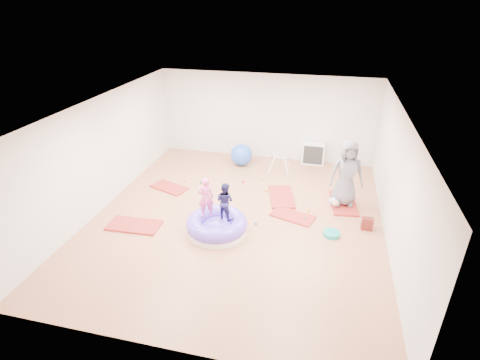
# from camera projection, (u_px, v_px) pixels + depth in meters

# --- Properties ---
(room) EXTENTS (7.01, 8.01, 2.81)m
(room) POSITION_uv_depth(u_px,v_px,m) (237.00, 166.00, 8.70)
(room) COLOR #B17F51
(room) RESTS_ON ground
(gym_mat_front_left) EXTENTS (1.27, 0.67, 0.05)m
(gym_mat_front_left) POSITION_uv_depth(u_px,v_px,m) (134.00, 225.00, 8.96)
(gym_mat_front_left) COLOR #A21D2E
(gym_mat_front_left) RESTS_ON ground
(gym_mat_mid_left) EXTENTS (1.18, 0.86, 0.04)m
(gym_mat_mid_left) POSITION_uv_depth(u_px,v_px,m) (169.00, 187.00, 10.72)
(gym_mat_mid_left) COLOR #A21D2E
(gym_mat_mid_left) RESTS_ON ground
(gym_mat_center_back) EXTENTS (0.90, 1.36, 0.05)m
(gym_mat_center_back) POSITION_uv_depth(u_px,v_px,m) (282.00, 197.00, 10.23)
(gym_mat_center_back) COLOR #A21D2E
(gym_mat_center_back) RESTS_ON ground
(gym_mat_right) EXTENTS (1.17, 0.83, 0.04)m
(gym_mat_right) POSITION_uv_depth(u_px,v_px,m) (293.00, 216.00, 9.34)
(gym_mat_right) COLOR #A21D2E
(gym_mat_right) RESTS_ON ground
(gym_mat_rear_right) EXTENTS (0.79, 1.34, 0.05)m
(gym_mat_rear_right) POSITION_uv_depth(u_px,v_px,m) (343.00, 203.00, 9.91)
(gym_mat_rear_right) COLOR #A21D2E
(gym_mat_rear_right) RESTS_ON ground
(inflatable_cushion) EXTENTS (1.43, 1.43, 0.45)m
(inflatable_cushion) POSITION_uv_depth(u_px,v_px,m) (217.00, 225.00, 8.68)
(inflatable_cushion) COLOR white
(inflatable_cushion) RESTS_ON ground
(child_pink) EXTENTS (0.44, 0.38, 1.00)m
(child_pink) POSITION_uv_depth(u_px,v_px,m) (206.00, 196.00, 8.44)
(child_pink) COLOR #EA5196
(child_pink) RESTS_ON inflatable_cushion
(child_navy) EXTENTS (0.53, 0.47, 0.90)m
(child_navy) POSITION_uv_depth(u_px,v_px,m) (225.00, 199.00, 8.40)
(child_navy) COLOR #211C52
(child_navy) RESTS_ON inflatable_cushion
(adult_caregiver) EXTENTS (0.93, 0.69, 1.73)m
(adult_caregiver) POSITION_uv_depth(u_px,v_px,m) (347.00, 173.00, 9.48)
(adult_caregiver) COLOR slate
(adult_caregiver) RESTS_ON gym_mat_rear_right
(infant) EXTENTS (0.35, 0.36, 0.21)m
(infant) POSITION_uv_depth(u_px,v_px,m) (335.00, 202.00, 9.72)
(infant) COLOR #A2B5D8
(infant) RESTS_ON gym_mat_rear_right
(ball_pit_balls) EXTENTS (3.76, 2.47, 0.07)m
(ball_pit_balls) POSITION_uv_depth(u_px,v_px,m) (251.00, 195.00, 10.32)
(ball_pit_balls) COLOR gold
(ball_pit_balls) RESTS_ON ground
(exercise_ball_blue) EXTENTS (0.70, 0.70, 0.70)m
(exercise_ball_blue) POSITION_uv_depth(u_px,v_px,m) (241.00, 155.00, 12.05)
(exercise_ball_blue) COLOR blue
(exercise_ball_blue) RESTS_ON ground
(exercise_ball_orange) EXTENTS (0.39, 0.39, 0.39)m
(exercise_ball_orange) POSITION_uv_depth(u_px,v_px,m) (240.00, 154.00, 12.53)
(exercise_ball_orange) COLOR orange
(exercise_ball_orange) RESTS_ON ground
(infant_play_gym) EXTENTS (0.66, 0.63, 0.51)m
(infant_play_gym) POSITION_uv_depth(u_px,v_px,m) (280.00, 162.00, 11.54)
(infant_play_gym) COLOR white
(infant_play_gym) RESTS_ON ground
(cube_shelf) EXTENTS (0.71, 0.35, 0.71)m
(cube_shelf) POSITION_uv_depth(u_px,v_px,m) (313.00, 153.00, 12.13)
(cube_shelf) COLOR white
(cube_shelf) RESTS_ON ground
(balance_disc) EXTENTS (0.39, 0.39, 0.09)m
(balance_disc) POSITION_uv_depth(u_px,v_px,m) (331.00, 234.00, 8.62)
(balance_disc) COLOR #169182
(balance_disc) RESTS_ON ground
(backpack) EXTENTS (0.26, 0.16, 0.30)m
(backpack) POSITION_uv_depth(u_px,v_px,m) (367.00, 224.00, 8.79)
(backpack) COLOR maroon
(backpack) RESTS_ON ground
(yellow_toy) EXTENTS (0.21, 0.21, 0.03)m
(yellow_toy) POSITION_uv_depth(u_px,v_px,m) (196.00, 223.00, 9.07)
(yellow_toy) COLOR gold
(yellow_toy) RESTS_ON ground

